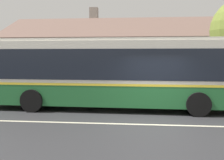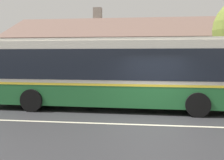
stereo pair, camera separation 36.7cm
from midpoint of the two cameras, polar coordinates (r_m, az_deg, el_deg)
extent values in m
plane|color=#2D2D30|center=(10.24, 7.92, -9.03)|extent=(300.00, 300.00, 0.00)
cube|color=#9E9E99|center=(16.12, 7.26, -3.56)|extent=(60.00, 3.00, 0.15)
cube|color=beige|center=(10.24, 7.92, -9.01)|extent=(60.00, 0.16, 0.01)
cube|color=gray|center=(23.82, 13.45, 3.35)|extent=(27.06, 9.61, 3.64)
cube|color=brown|center=(21.53, 14.43, 10.49)|extent=(27.66, 4.86, 2.01)
cube|color=brown|center=(26.28, 12.90, 9.52)|extent=(27.66, 4.86, 2.01)
cube|color=gray|center=(25.21, -4.13, 13.10)|extent=(0.70, 0.70, 1.20)
cube|color=black|center=(19.86, -12.83, 3.57)|extent=(1.10, 0.06, 1.30)
cube|color=black|center=(19.03, 15.32, 3.45)|extent=(1.10, 0.06, 1.30)
cube|color=#236633|center=(13.05, -1.03, -2.64)|extent=(12.14, 2.77, 0.92)
cube|color=yellow|center=(12.99, -1.03, -0.42)|extent=(12.16, 2.79, 0.10)
cube|color=silver|center=(12.93, -1.04, 3.79)|extent=(12.14, 2.77, 1.81)
cube|color=silver|center=(12.95, -1.04, 8.07)|extent=(11.89, 2.64, 0.12)
cube|color=black|center=(14.19, -0.29, 3.51)|extent=(11.12, 0.28, 1.31)
cube|color=black|center=(11.69, -1.95, 3.16)|extent=(11.12, 0.28, 1.31)
cube|color=#B21919|center=(14.57, -6.18, -1.86)|extent=(3.38, 0.11, 0.64)
cube|color=black|center=(14.37, 18.68, 0.93)|extent=(0.90, 0.05, 2.48)
cylinder|color=black|center=(14.30, 14.78, -3.07)|extent=(1.01, 0.30, 1.00)
cylinder|color=black|center=(11.86, 16.32, -4.78)|extent=(1.01, 0.30, 1.00)
cylinder|color=black|center=(15.11, -12.90, -2.60)|extent=(1.01, 0.30, 1.00)
cylinder|color=black|center=(12.82, -16.77, -4.05)|extent=(1.01, 0.30, 1.00)
cube|color=brown|center=(16.82, -15.83, -1.55)|extent=(1.53, 0.10, 0.04)
cube|color=brown|center=(16.68, -16.01, -1.60)|extent=(1.53, 0.10, 0.04)
cube|color=brown|center=(16.55, -16.20, -1.66)|extent=(1.53, 0.10, 0.04)
cube|color=brown|center=(16.40, -16.39, -0.67)|extent=(1.53, 0.04, 0.10)
cube|color=brown|center=(16.39, -16.40, -0.18)|extent=(1.53, 0.04, 0.10)
cube|color=black|center=(16.49, -14.03, -2.42)|extent=(0.08, 0.43, 0.45)
cube|color=black|center=(16.95, -17.91, -2.32)|extent=(0.08, 0.43, 0.45)
camera|label=1|loc=(0.18, -90.79, -0.07)|focal=45.00mm
camera|label=2|loc=(0.18, 89.21, 0.07)|focal=45.00mm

